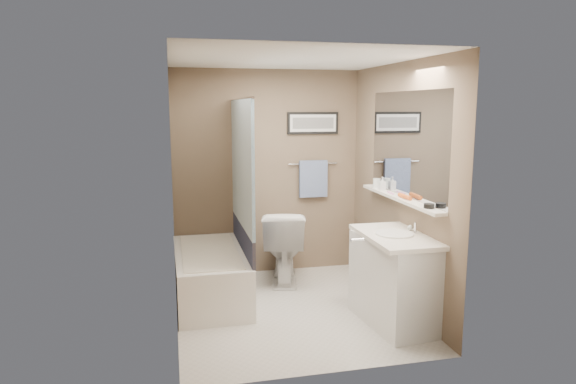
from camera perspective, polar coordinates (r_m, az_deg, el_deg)
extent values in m
plane|color=beige|center=(5.18, 0.38, -12.92)|extent=(2.50, 2.50, 0.00)
cube|color=white|center=(4.81, 0.41, 14.32)|extent=(2.20, 2.50, 0.04)
cube|color=brown|center=(6.04, -2.29, 2.12)|extent=(2.20, 0.04, 2.40)
cube|color=brown|center=(3.69, 4.80, -2.69)|extent=(2.20, 0.04, 2.40)
cube|color=brown|center=(4.73, -12.46, -0.18)|extent=(0.04, 2.50, 2.40)
cube|color=brown|center=(5.20, 12.05, 0.72)|extent=(0.04, 2.50, 2.40)
cube|color=tan|center=(5.25, -12.57, -1.44)|extent=(0.02, 1.55, 2.00)
cylinder|color=silver|center=(5.21, -5.24, 10.28)|extent=(0.02, 1.55, 0.02)
cube|color=silver|center=(5.24, -5.13, 3.15)|extent=(0.03, 1.45, 1.28)
cube|color=#242943|center=(5.39, -5.00, -5.54)|extent=(0.03, 1.45, 0.36)
cube|color=silver|center=(5.03, 13.04, 5.20)|extent=(0.02, 1.60, 1.00)
cube|color=silver|center=(5.07, 12.26, -0.67)|extent=(0.12, 1.60, 0.03)
cylinder|color=silver|center=(6.14, 2.79, 3.17)|extent=(0.60, 0.02, 0.02)
cube|color=#91A8D3|center=(6.14, 2.82, 1.48)|extent=(0.34, 0.05, 0.44)
cube|color=black|center=(6.12, 2.78, 7.66)|extent=(0.62, 0.02, 0.26)
cube|color=white|center=(6.11, 2.82, 7.65)|extent=(0.56, 0.00, 0.20)
cube|color=#595959|center=(6.11, 2.82, 7.65)|extent=(0.50, 0.00, 0.13)
cube|color=silver|center=(3.92, 12.53, -5.15)|extent=(0.80, 0.02, 2.00)
cylinder|color=silver|center=(3.84, 7.72, -5.31)|extent=(0.10, 0.02, 0.02)
cube|color=white|center=(5.44, -8.63, -9.10)|extent=(0.72, 1.51, 0.50)
cube|color=white|center=(5.37, -8.70, -6.57)|extent=(0.56, 1.36, 0.02)
imported|color=white|center=(5.86, -0.50, -5.94)|extent=(0.63, 0.90, 0.83)
cube|color=silver|center=(4.85, 11.80, -9.68)|extent=(0.59, 0.95, 0.80)
cube|color=silver|center=(4.72, 11.86, -4.87)|extent=(0.54, 0.96, 0.04)
cylinder|color=white|center=(4.71, 11.76, -4.55)|extent=(0.34, 0.34, 0.01)
cylinder|color=silver|center=(4.79, 13.96, -3.90)|extent=(0.02, 0.02, 0.10)
sphere|color=silver|center=(4.88, 13.42, -3.87)|extent=(0.05, 0.05, 0.05)
cylinder|color=black|center=(4.55, 15.40, -1.50)|extent=(0.09, 0.09, 0.04)
cylinder|color=#CA541C|center=(4.96, 12.86, -0.49)|extent=(0.05, 0.22, 0.04)
cube|color=pink|center=(5.25, 11.33, -0.09)|extent=(0.05, 0.16, 0.01)
cylinder|color=silver|center=(5.57, 9.83, 0.98)|extent=(0.08, 0.08, 0.10)
imported|color=#999999|center=(5.43, 10.44, 0.94)|extent=(0.06, 0.06, 0.14)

